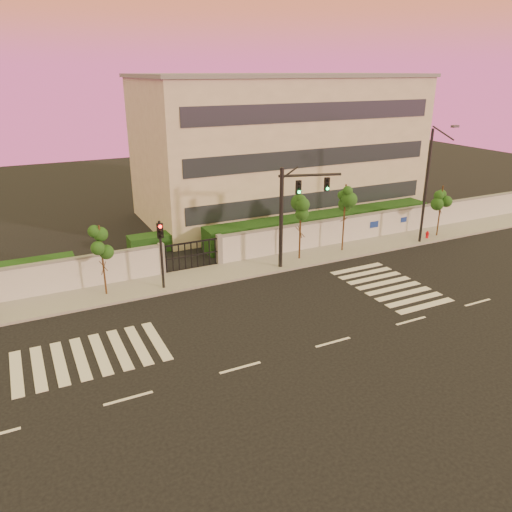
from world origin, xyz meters
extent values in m
plane|color=black|center=(0.00, 0.00, 0.00)|extent=(120.00, 120.00, 0.00)
cube|color=gray|center=(0.00, 10.50, 0.07)|extent=(60.00, 3.00, 0.15)
cube|color=#BABCC2|center=(14.50, 12.00, 1.00)|extent=(31.00, 0.30, 2.00)
cube|color=slate|center=(14.50, 12.00, 2.06)|extent=(31.00, 0.36, 0.12)
cube|color=slate|center=(-5.00, 12.00, 1.10)|extent=(0.35, 0.35, 2.20)
cube|color=slate|center=(-1.00, 12.00, 1.10)|extent=(0.35, 0.35, 2.20)
cube|color=#103616|center=(9.00, 14.50, 0.90)|extent=(20.00, 2.00, 1.80)
cube|color=#103616|center=(-3.00, 17.00, 0.60)|extent=(6.00, 1.50, 1.20)
cube|color=#B6AE9A|center=(9.00, 22.00, 6.00)|extent=(24.00, 12.00, 12.00)
cube|color=#262D38|center=(9.00, 15.98, 2.50)|extent=(22.00, 0.08, 1.40)
cube|color=#262D38|center=(9.00, 15.98, 6.00)|extent=(22.00, 0.08, 1.40)
cube|color=#262D38|center=(9.00, 15.98, 9.50)|extent=(22.00, 0.08, 1.40)
cube|color=slate|center=(9.00, 22.00, 12.10)|extent=(24.40, 12.40, 0.30)
cube|color=silver|center=(-14.00, 4.00, 0.01)|extent=(0.50, 4.00, 0.02)
cube|color=silver|center=(-13.10, 4.00, 0.01)|extent=(0.50, 4.00, 0.02)
cube|color=silver|center=(-12.20, 4.00, 0.01)|extent=(0.50, 4.00, 0.02)
cube|color=silver|center=(-11.30, 4.00, 0.01)|extent=(0.50, 4.00, 0.02)
cube|color=silver|center=(-10.40, 4.00, 0.01)|extent=(0.50, 4.00, 0.02)
cube|color=silver|center=(-9.50, 4.00, 0.01)|extent=(0.50, 4.00, 0.02)
cube|color=silver|center=(-8.60, 4.00, 0.01)|extent=(0.50, 4.00, 0.02)
cube|color=silver|center=(-7.70, 4.00, 0.01)|extent=(0.50, 4.00, 0.02)
cube|color=silver|center=(7.00, 1.00, 0.01)|extent=(4.00, 0.50, 0.02)
cube|color=silver|center=(7.00, 1.90, 0.01)|extent=(4.00, 0.50, 0.02)
cube|color=silver|center=(7.00, 2.80, 0.01)|extent=(4.00, 0.50, 0.02)
cube|color=silver|center=(7.00, 3.70, 0.01)|extent=(4.00, 0.50, 0.02)
cube|color=silver|center=(7.00, 4.60, 0.01)|extent=(4.00, 0.50, 0.02)
cube|color=silver|center=(7.00, 5.50, 0.01)|extent=(4.00, 0.50, 0.02)
cube|color=silver|center=(7.00, 6.40, 0.01)|extent=(4.00, 0.50, 0.02)
cube|color=silver|center=(7.00, 7.30, 0.01)|extent=(4.00, 0.50, 0.02)
cube|color=silver|center=(-10.00, 0.00, 0.01)|extent=(2.00, 0.15, 0.01)
cube|color=silver|center=(-5.00, 0.00, 0.01)|extent=(2.00, 0.15, 0.01)
cube|color=silver|center=(0.00, 0.00, 0.01)|extent=(2.00, 0.15, 0.01)
cube|color=silver|center=(5.00, 0.00, 0.01)|extent=(2.00, 0.15, 0.01)
cube|color=silver|center=(10.00, 0.00, 0.01)|extent=(2.00, 0.15, 0.01)
cylinder|color=#382314|center=(-8.88, 10.39, 2.18)|extent=(0.11, 0.11, 4.35)
sphere|color=#134315|center=(-8.88, 10.39, 3.48)|extent=(0.98, 0.98, 0.98)
sphere|color=#134315|center=(-8.57, 10.57, 2.83)|extent=(0.75, 0.75, 0.75)
sphere|color=#134315|center=(-9.15, 10.26, 3.05)|extent=(0.71, 0.71, 0.71)
cylinder|color=#382314|center=(4.36, 10.42, 2.33)|extent=(0.13, 0.13, 4.65)
sphere|color=#134315|center=(4.36, 10.42, 3.72)|extent=(1.17, 1.17, 1.17)
sphere|color=#134315|center=(4.73, 10.63, 3.02)|extent=(0.89, 0.89, 0.89)
sphere|color=#134315|center=(4.04, 10.26, 3.26)|extent=(0.85, 0.85, 0.85)
cylinder|color=#382314|center=(8.05, 10.48, 2.51)|extent=(0.11, 0.11, 5.03)
sphere|color=#134315|center=(8.05, 10.48, 4.02)|extent=(1.05, 1.05, 1.05)
sphere|color=#134315|center=(8.39, 10.67, 3.27)|extent=(0.80, 0.80, 0.80)
sphere|color=#134315|center=(7.76, 10.34, 3.52)|extent=(0.77, 0.77, 0.77)
cylinder|color=#382314|center=(16.87, 9.98, 2.08)|extent=(0.11, 0.11, 4.17)
sphere|color=#134315|center=(16.87, 9.98, 3.33)|extent=(0.98, 0.98, 0.98)
sphere|color=#134315|center=(17.19, 10.16, 2.71)|extent=(0.75, 0.75, 0.75)
sphere|color=#134315|center=(16.61, 9.85, 2.92)|extent=(0.71, 0.71, 0.71)
cylinder|color=black|center=(2.41, 9.65, 3.40)|extent=(0.26, 0.26, 6.80)
cylinder|color=black|center=(4.50, 9.65, 6.14)|extent=(4.03, 1.40, 0.18)
cube|color=black|center=(3.62, 9.60, 5.43)|extent=(0.38, 0.20, 0.99)
sphere|color=#0CF259|center=(3.62, 9.49, 5.12)|extent=(0.22, 0.22, 0.22)
cube|color=black|center=(5.81, 9.60, 5.43)|extent=(0.38, 0.20, 0.99)
sphere|color=#0CF259|center=(5.81, 9.49, 5.12)|extent=(0.22, 0.22, 0.22)
cylinder|color=black|center=(-5.59, 9.78, 2.17)|extent=(0.15, 0.15, 4.34)
cube|color=black|center=(-5.59, 9.73, 3.76)|extent=(0.34, 0.17, 0.87)
sphere|color=red|center=(-5.59, 9.62, 4.03)|extent=(0.19, 0.19, 0.19)
cylinder|color=black|center=(14.56, 9.44, 4.31)|extent=(0.19, 0.19, 8.62)
cylinder|color=black|center=(14.56, 8.47, 8.41)|extent=(0.11, 2.06, 0.84)
cube|color=#3F3F44|center=(14.56, 7.50, 8.95)|extent=(0.54, 0.27, 0.16)
cylinder|color=red|center=(15.67, 9.81, 0.24)|extent=(0.21, 0.21, 0.48)
cylinder|color=red|center=(15.67, 9.81, 0.53)|extent=(0.27, 0.27, 0.10)
sphere|color=red|center=(15.67, 9.81, 0.63)|extent=(0.17, 0.17, 0.17)
cylinder|color=red|center=(15.67, 9.81, 0.34)|extent=(0.28, 0.14, 0.10)
camera|label=1|loc=(-12.91, -17.46, 12.49)|focal=35.00mm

